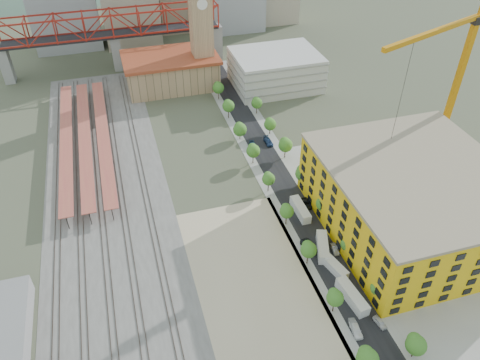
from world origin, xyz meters
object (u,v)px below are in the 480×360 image
object	(u,v)px
clock_tower	(201,15)
car_0	(356,330)
construction_building	(414,200)
site_trailer_d	(300,210)
site_trailer_b	(334,266)
site_trailer_c	(323,247)
site_trailer_a	(352,297)
tower_crane	(456,66)

from	to	relation	value
clock_tower	car_0	size ratio (longest dim) A/B	11.03
construction_building	site_trailer_d	world-z (taller)	construction_building
clock_tower	construction_building	distance (m)	107.36
site_trailer_b	site_trailer_c	size ratio (longest dim) A/B	0.89
construction_building	site_trailer_c	bearing A→B (deg)	-175.55
site_trailer_b	car_0	size ratio (longest dim) A/B	1.89
site_trailer_a	construction_building	bearing A→B (deg)	28.69
construction_building	site_trailer_a	world-z (taller)	construction_building
tower_crane	car_0	distance (m)	78.85
clock_tower	construction_building	world-z (taller)	clock_tower
clock_tower	tower_crane	size ratio (longest dim) A/B	0.94
site_trailer_b	site_trailer_d	size ratio (longest dim) A/B	0.90
car_0	tower_crane	bearing A→B (deg)	50.48
construction_building	site_trailer_b	distance (m)	28.58
site_trailer_c	car_0	bearing A→B (deg)	-77.27
site_trailer_c	site_trailer_d	xyz separation A→B (m)	(0.00, 15.13, -0.01)
construction_building	tower_crane	world-z (taller)	tower_crane
site_trailer_b	clock_tower	bearing A→B (deg)	79.48
clock_tower	site_trailer_d	xyz separation A→B (m)	(8.00, -86.89, -27.34)
clock_tower	tower_crane	distance (m)	95.07
clock_tower	car_0	xyz separation A→B (m)	(5.00, -126.45, -27.89)
construction_building	site_trailer_c	distance (m)	27.29
tower_crane	car_0	bearing A→B (deg)	-135.70
car_0	site_trailer_c	bearing A→B (deg)	89.18
construction_building	tower_crane	distance (m)	40.61
clock_tower	tower_crane	bearing A→B (deg)	-53.70
tower_crane	site_trailer_c	bearing A→B (deg)	-152.10
clock_tower	site_trailer_d	size ratio (longest dim) A/B	5.25
site_trailer_a	site_trailer_b	distance (m)	9.90
construction_building	site_trailer_b	bearing A→B (deg)	-161.71
site_trailer_b	site_trailer_d	bearing A→B (deg)	75.26
site_trailer_d	construction_building	bearing A→B (deg)	-26.98
car_0	construction_building	bearing A→B (deg)	48.56
site_trailer_b	site_trailer_c	bearing A→B (deg)	75.26
site_trailer_d	tower_crane	bearing A→B (deg)	11.93
clock_tower	site_trailer_c	world-z (taller)	clock_tower
construction_building	site_trailer_b	size ratio (longest dim) A/B	5.69
construction_building	tower_crane	bearing A→B (deg)	46.63
site_trailer_d	car_0	bearing A→B (deg)	-94.57
construction_building	site_trailer_d	bearing A→B (deg)	153.25
tower_crane	site_trailer_d	size ratio (longest dim) A/B	5.57
clock_tower	tower_crane	world-z (taller)	tower_crane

